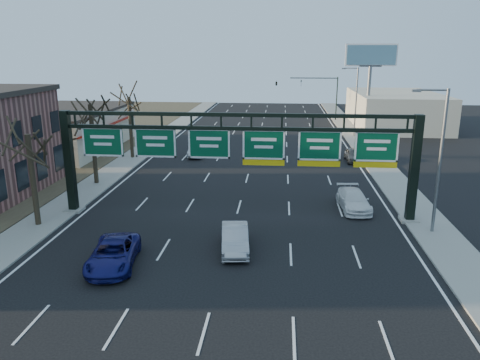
# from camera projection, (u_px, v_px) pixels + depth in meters

# --- Properties ---
(ground) EXTENTS (160.00, 160.00, 0.00)m
(ground) POSITION_uv_depth(u_px,v_px,m) (222.00, 267.00, 24.85)
(ground) COLOR black
(ground) RESTS_ON ground
(sidewalk_left) EXTENTS (3.00, 120.00, 0.12)m
(sidewalk_left) POSITION_uv_depth(u_px,v_px,m) (117.00, 169.00, 45.12)
(sidewalk_left) COLOR gray
(sidewalk_left) RESTS_ON ground
(sidewalk_right) EXTENTS (3.00, 120.00, 0.12)m
(sidewalk_right) POSITION_uv_depth(u_px,v_px,m) (387.00, 175.00, 42.94)
(sidewalk_right) COLOR gray
(sidewalk_right) RESTS_ON ground
(lane_markings) EXTENTS (21.60, 120.00, 0.01)m
(lane_markings) POSITION_uv_depth(u_px,v_px,m) (249.00, 173.00, 44.04)
(lane_markings) COLOR white
(lane_markings) RESTS_ON ground
(sign_gantry) EXTENTS (24.60, 1.20, 7.20)m
(sign_gantry) POSITION_uv_depth(u_px,v_px,m) (239.00, 151.00, 31.27)
(sign_gantry) COLOR black
(sign_gantry) RESTS_ON ground
(cream_strip) EXTENTS (10.90, 18.40, 4.70)m
(cream_strip) POSITION_uv_depth(u_px,v_px,m) (69.00, 129.00, 53.88)
(cream_strip) COLOR beige
(cream_strip) RESTS_ON ground
(building_right_distant) EXTENTS (12.00, 20.00, 5.00)m
(building_right_distant) POSITION_uv_depth(u_px,v_px,m) (395.00, 109.00, 70.45)
(building_right_distant) COLOR beige
(building_right_distant) RESTS_ON ground
(tree_gantry) EXTENTS (3.60, 3.60, 8.48)m
(tree_gantry) POSITION_uv_depth(u_px,v_px,m) (25.00, 118.00, 28.83)
(tree_gantry) COLOR black
(tree_gantry) RESTS_ON sidewalk_left
(tree_mid) EXTENTS (3.60, 3.60, 9.24)m
(tree_mid) POSITION_uv_depth(u_px,v_px,m) (89.00, 92.00, 38.23)
(tree_mid) COLOR black
(tree_mid) RESTS_ON sidewalk_left
(tree_far) EXTENTS (3.60, 3.60, 8.86)m
(tree_far) POSITION_uv_depth(u_px,v_px,m) (128.00, 87.00, 47.93)
(tree_far) COLOR black
(tree_far) RESTS_ON sidewalk_left
(streetlight_near) EXTENTS (2.15, 0.22, 9.00)m
(streetlight_near) POSITION_uv_depth(u_px,v_px,m) (439.00, 154.00, 28.18)
(streetlight_near) COLOR slate
(streetlight_near) RESTS_ON sidewalk_right
(streetlight_far) EXTENTS (2.15, 0.22, 9.00)m
(streetlight_far) POSITION_uv_depth(u_px,v_px,m) (355.00, 98.00, 60.81)
(streetlight_far) COLOR slate
(streetlight_far) RESTS_ON sidewalk_right
(billboard_right) EXTENTS (7.00, 0.50, 12.00)m
(billboard_right) POSITION_uv_depth(u_px,v_px,m) (370.00, 66.00, 64.31)
(billboard_right) COLOR slate
(billboard_right) RESTS_ON ground
(traffic_signal_mast) EXTENTS (10.16, 0.54, 7.00)m
(traffic_signal_mast) POSITION_uv_depth(u_px,v_px,m) (299.00, 86.00, 75.67)
(traffic_signal_mast) COLOR black
(traffic_signal_mast) RESTS_ON ground
(car_blue_suv) EXTENTS (2.97, 5.26, 1.39)m
(car_blue_suv) POSITION_uv_depth(u_px,v_px,m) (113.00, 254.00, 24.85)
(car_blue_suv) COLOR navy
(car_blue_suv) RESTS_ON ground
(car_silver_sedan) EXTENTS (1.99, 4.44, 1.41)m
(car_silver_sedan) POSITION_uv_depth(u_px,v_px,m) (235.00, 239.00, 26.82)
(car_silver_sedan) COLOR #9F9EA3
(car_silver_sedan) RESTS_ON ground
(car_white_wagon) EXTENTS (2.28, 4.87, 1.37)m
(car_white_wagon) POSITION_uv_depth(u_px,v_px,m) (354.00, 200.00, 33.74)
(car_white_wagon) COLOR white
(car_white_wagon) RESTS_ON ground
(car_grey_far) EXTENTS (1.64, 3.97, 1.35)m
(car_grey_far) POSITION_uv_depth(u_px,v_px,m) (354.00, 155.00, 48.34)
(car_grey_far) COLOR #3C3F41
(car_grey_far) RESTS_ON ground
(car_silver_distant) EXTENTS (1.48, 4.20, 1.38)m
(car_silver_distant) POSITION_uv_depth(u_px,v_px,m) (197.00, 150.00, 50.66)
(car_silver_distant) COLOR silver
(car_silver_distant) RESTS_ON ground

